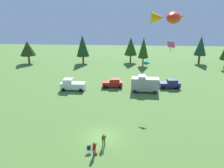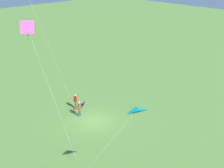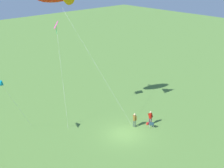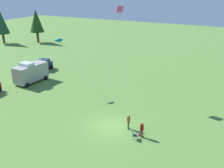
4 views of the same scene
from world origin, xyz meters
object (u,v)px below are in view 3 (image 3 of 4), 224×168
(folding_chair, at_px, (152,124))
(person_spectator, at_px, (150,117))
(kite_diamond_rainbow, at_px, (56,28))
(kite_delta_teal, at_px, (2,82))
(backpack_on_grass, at_px, (148,123))
(person_kite_flyer, at_px, (135,119))

(folding_chair, bearing_deg, person_spectator, 18.86)
(person_spectator, bearing_deg, kite_diamond_rainbow, 77.66)
(kite_diamond_rainbow, height_order, kite_delta_teal, kite_diamond_rainbow)
(backpack_on_grass, height_order, kite_delta_teal, kite_delta_teal)
(folding_chair, bearing_deg, kite_delta_teal, 120.32)
(person_kite_flyer, distance_m, backpack_on_grass, 1.97)
(kite_diamond_rainbow, bearing_deg, folding_chair, -146.70)
(kite_delta_teal, bearing_deg, folding_chair, -117.12)
(backpack_on_grass, bearing_deg, person_kite_flyer, 67.15)
(kite_diamond_rainbow, bearing_deg, backpack_on_grass, -142.71)
(backpack_on_grass, height_order, kite_diamond_rainbow, kite_diamond_rainbow)
(person_spectator, xyz_separation_m, backpack_on_grass, (0.20, 0.19, -0.91))
(kite_diamond_rainbow, bearing_deg, kite_delta_teal, 105.25)
(kite_diamond_rainbow, bearing_deg, person_spectator, -142.54)
(person_kite_flyer, bearing_deg, kite_delta_teal, 145.31)
(folding_chair, distance_m, backpack_on_grass, 0.98)
(person_spectator, relative_size, backpack_on_grass, 5.44)
(backpack_on_grass, distance_m, kite_delta_teal, 17.28)
(person_kite_flyer, height_order, kite_diamond_rainbow, kite_diamond_rainbow)
(folding_chair, xyz_separation_m, kite_diamond_rainbow, (9.32, 6.12, 10.68))
(person_spectator, bearing_deg, backpack_on_grass, 84.42)
(person_spectator, height_order, kite_diamond_rainbow, kite_diamond_rainbow)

